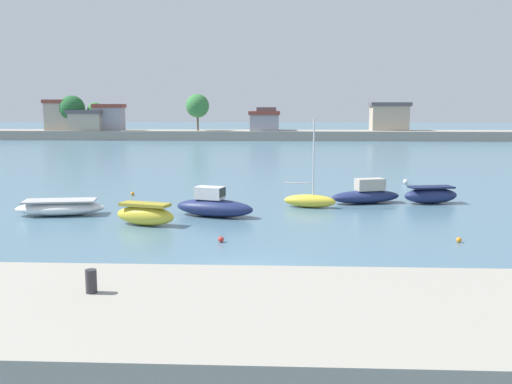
{
  "coord_description": "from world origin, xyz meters",
  "views": [
    {
      "loc": [
        1.33,
        -21.98,
        6.63
      ],
      "look_at": [
        -0.46,
        15.68,
        0.91
      ],
      "focal_mm": 40.42,
      "sensor_mm": 36.0,
      "label": 1
    }
  ],
  "objects_px": {
    "moored_boat_0": "(60,208)",
    "mooring_buoy_2": "(459,240)",
    "mooring_bollard": "(91,281)",
    "mooring_buoy_0": "(302,198)",
    "moored_boat_5": "(431,195)",
    "moored_boat_1": "(145,215)",
    "moored_boat_3": "(310,200)",
    "mooring_buoy_1": "(406,182)",
    "moored_boat_4": "(366,195)",
    "mooring_buoy_3": "(221,239)",
    "moored_boat_2": "(214,206)",
    "mooring_buoy_4": "(133,194)"
  },
  "relations": [
    {
      "from": "mooring_bollard",
      "to": "moored_boat_1",
      "type": "height_order",
      "value": "mooring_bollard"
    },
    {
      "from": "moored_boat_5",
      "to": "mooring_buoy_3",
      "type": "height_order",
      "value": "moored_boat_5"
    },
    {
      "from": "mooring_bollard",
      "to": "mooring_buoy_0",
      "type": "distance_m",
      "value": 27.22
    },
    {
      "from": "mooring_bollard",
      "to": "mooring_buoy_2",
      "type": "xyz_separation_m",
      "value": [
        13.18,
        14.54,
        -2.28
      ]
    },
    {
      "from": "moored_boat_2",
      "to": "moored_boat_5",
      "type": "bearing_deg",
      "value": 37.71
    },
    {
      "from": "moored_boat_1",
      "to": "moored_boat_5",
      "type": "relative_size",
      "value": 0.94
    },
    {
      "from": "moored_boat_1",
      "to": "moored_boat_3",
      "type": "xyz_separation_m",
      "value": [
        9.37,
        6.07,
        -0.13
      ]
    },
    {
      "from": "mooring_buoy_4",
      "to": "mooring_buoy_3",
      "type": "bearing_deg",
      "value": -60.49
    },
    {
      "from": "mooring_bollard",
      "to": "moored_boat_0",
      "type": "bearing_deg",
      "value": 113.38
    },
    {
      "from": "moored_boat_1",
      "to": "moored_boat_2",
      "type": "bearing_deg",
      "value": 54.55
    },
    {
      "from": "mooring_buoy_1",
      "to": "mooring_buoy_2",
      "type": "height_order",
      "value": "mooring_buoy_1"
    },
    {
      "from": "moored_boat_3",
      "to": "mooring_buoy_3",
      "type": "bearing_deg",
      "value": -104.15
    },
    {
      "from": "mooring_buoy_2",
      "to": "mooring_buoy_3",
      "type": "bearing_deg",
      "value": -177.52
    },
    {
      "from": "moored_boat_4",
      "to": "mooring_buoy_0",
      "type": "height_order",
      "value": "moored_boat_4"
    },
    {
      "from": "moored_boat_3",
      "to": "mooring_buoy_1",
      "type": "xyz_separation_m",
      "value": [
        8.59,
        11.59,
        -0.27
      ]
    },
    {
      "from": "moored_boat_3",
      "to": "mooring_buoy_2",
      "type": "height_order",
      "value": "moored_boat_3"
    },
    {
      "from": "moored_boat_1",
      "to": "mooring_buoy_0",
      "type": "xyz_separation_m",
      "value": [
        8.98,
        8.64,
        -0.42
      ]
    },
    {
      "from": "moored_boat_1",
      "to": "mooring_buoy_1",
      "type": "distance_m",
      "value": 25.2
    },
    {
      "from": "moored_boat_5",
      "to": "mooring_buoy_1",
      "type": "height_order",
      "value": "moored_boat_5"
    },
    {
      "from": "moored_boat_1",
      "to": "mooring_buoy_3",
      "type": "xyz_separation_m",
      "value": [
        4.63,
        -3.79,
        -0.46
      ]
    },
    {
      "from": "mooring_buoy_0",
      "to": "mooring_buoy_2",
      "type": "height_order",
      "value": "mooring_buoy_0"
    },
    {
      "from": "mooring_buoy_1",
      "to": "mooring_buoy_2",
      "type": "relative_size",
      "value": 1.61
    },
    {
      "from": "moored_boat_4",
      "to": "mooring_buoy_1",
      "type": "xyz_separation_m",
      "value": [
        4.68,
        9.73,
        -0.38
      ]
    },
    {
      "from": "moored_boat_5",
      "to": "mooring_buoy_2",
      "type": "distance_m",
      "value": 11.41
    },
    {
      "from": "moored_boat_2",
      "to": "mooring_buoy_1",
      "type": "xyz_separation_m",
      "value": [
        14.47,
        14.91,
        -0.42
      ]
    },
    {
      "from": "moored_boat_4",
      "to": "moored_boat_1",
      "type": "bearing_deg",
      "value": -165.53
    },
    {
      "from": "mooring_buoy_2",
      "to": "mooring_buoy_1",
      "type": "bearing_deg",
      "value": 85.16
    },
    {
      "from": "moored_boat_3",
      "to": "mooring_buoy_0",
      "type": "xyz_separation_m",
      "value": [
        -0.39,
        2.57,
        -0.29
      ]
    },
    {
      "from": "mooring_bollard",
      "to": "moored_boat_3",
      "type": "bearing_deg",
      "value": 75.1
    },
    {
      "from": "moored_boat_0",
      "to": "mooring_buoy_2",
      "type": "bearing_deg",
      "value": -24.57
    },
    {
      "from": "moored_boat_3",
      "to": "mooring_buoy_1",
      "type": "distance_m",
      "value": 14.44
    },
    {
      "from": "moored_boat_1",
      "to": "mooring_buoy_2",
      "type": "relative_size",
      "value": 14.22
    },
    {
      "from": "mooring_bollard",
      "to": "moored_boat_5",
      "type": "relative_size",
      "value": 0.15
    },
    {
      "from": "moored_boat_1",
      "to": "mooring_buoy_0",
      "type": "distance_m",
      "value": 12.47
    },
    {
      "from": "moored_boat_4",
      "to": "mooring_buoy_0",
      "type": "bearing_deg",
      "value": 154.41
    },
    {
      "from": "mooring_bollard",
      "to": "mooring_buoy_1",
      "type": "xyz_separation_m",
      "value": [
        14.95,
        35.49,
        -2.21
      ]
    },
    {
      "from": "moored_boat_5",
      "to": "mooring_buoy_0",
      "type": "distance_m",
      "value": 8.7
    },
    {
      "from": "moored_boat_3",
      "to": "mooring_buoy_3",
      "type": "relative_size",
      "value": 20.11
    },
    {
      "from": "moored_boat_4",
      "to": "moored_boat_5",
      "type": "distance_m",
      "value": 4.36
    },
    {
      "from": "moored_boat_1",
      "to": "moored_boat_0",
      "type": "bearing_deg",
      "value": 171.45
    },
    {
      "from": "moored_boat_0",
      "to": "moored_boat_2",
      "type": "relative_size",
      "value": 1.06
    },
    {
      "from": "moored_boat_0",
      "to": "mooring_buoy_2",
      "type": "distance_m",
      "value": 22.86
    },
    {
      "from": "moored_boat_1",
      "to": "moored_boat_5",
      "type": "distance_m",
      "value": 19.39
    },
    {
      "from": "moored_boat_3",
      "to": "moored_boat_4",
      "type": "bearing_deg",
      "value": 37.03
    },
    {
      "from": "mooring_buoy_1",
      "to": "mooring_buoy_4",
      "type": "xyz_separation_m",
      "value": [
        -21.46,
        -7.11,
        -0.08
      ]
    },
    {
      "from": "moored_boat_2",
      "to": "mooring_buoy_0",
      "type": "bearing_deg",
      "value": 64.3
    },
    {
      "from": "moored_boat_2",
      "to": "mooring_buoy_2",
      "type": "xyz_separation_m",
      "value": [
        12.7,
        -6.04,
        -0.5
      ]
    },
    {
      "from": "moored_boat_2",
      "to": "mooring_buoy_4",
      "type": "bearing_deg",
      "value": 149.17
    },
    {
      "from": "moored_boat_0",
      "to": "mooring_buoy_1",
      "type": "distance_m",
      "value": 28.14
    },
    {
      "from": "moored_boat_0",
      "to": "moored_boat_5",
      "type": "distance_m",
      "value": 24.11
    }
  ]
}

